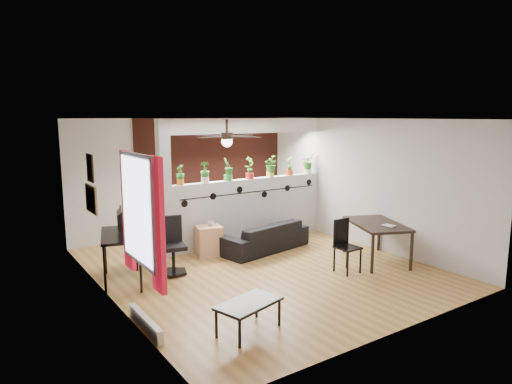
% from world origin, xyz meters
% --- Properties ---
extents(room_shell, '(6.30, 7.10, 2.90)m').
position_xyz_m(room_shell, '(0.00, 0.00, 1.30)').
color(room_shell, olive).
rests_on(room_shell, ground).
extents(partition_wall, '(3.60, 0.18, 1.35)m').
position_xyz_m(partition_wall, '(0.80, 1.50, 0.68)').
color(partition_wall, '#BCBCC1').
rests_on(partition_wall, ground).
extents(ceiling_header, '(3.60, 0.18, 0.30)m').
position_xyz_m(ceiling_header, '(0.80, 1.50, 2.45)').
color(ceiling_header, silver).
rests_on(ceiling_header, room_shell).
extents(pier_column, '(0.22, 0.20, 2.60)m').
position_xyz_m(pier_column, '(-1.11, 1.50, 1.30)').
color(pier_column, '#BCBCC1').
rests_on(pier_column, ground).
extents(brick_panel, '(3.90, 0.05, 2.60)m').
position_xyz_m(brick_panel, '(0.80, 2.97, 1.30)').
color(brick_panel, '#AB4331').
rests_on(brick_panel, ground).
extents(vine_decal, '(3.31, 0.01, 0.30)m').
position_xyz_m(vine_decal, '(0.80, 1.40, 1.08)').
color(vine_decal, black).
rests_on(vine_decal, partition_wall).
extents(window_assembly, '(0.09, 1.30, 1.55)m').
position_xyz_m(window_assembly, '(-2.56, -1.20, 1.51)').
color(window_assembly, white).
rests_on(window_assembly, room_shell).
extents(baseboard_heater, '(0.08, 1.00, 0.18)m').
position_xyz_m(baseboard_heater, '(-2.54, -1.20, 0.09)').
color(baseboard_heater, silver).
rests_on(baseboard_heater, ground).
extents(corkboard, '(0.03, 0.60, 0.45)m').
position_xyz_m(corkboard, '(-2.58, 0.95, 1.35)').
color(corkboard, olive).
rests_on(corkboard, room_shell).
extents(framed_art, '(0.03, 0.34, 0.44)m').
position_xyz_m(framed_art, '(-2.58, 0.90, 1.85)').
color(framed_art, '#8C7259').
rests_on(framed_art, room_shell).
extents(ceiling_fan, '(1.19, 1.19, 0.43)m').
position_xyz_m(ceiling_fan, '(-0.80, -0.30, 2.31)').
color(ceiling_fan, black).
rests_on(ceiling_fan, room_shell).
extents(potted_plant_0, '(0.16, 0.20, 0.39)m').
position_xyz_m(potted_plant_0, '(-0.78, 1.50, 1.56)').
color(potted_plant_0, orange).
rests_on(potted_plant_0, partition_wall).
extents(potted_plant_1, '(0.24, 0.21, 0.43)m').
position_xyz_m(potted_plant_1, '(-0.25, 1.50, 1.58)').
color(potted_plant_1, white).
rests_on(potted_plant_1, partition_wall).
extents(potted_plant_2, '(0.28, 0.25, 0.47)m').
position_xyz_m(potted_plant_2, '(0.27, 1.50, 1.60)').
color(potted_plant_2, '#2E8035').
rests_on(potted_plant_2, partition_wall).
extents(potted_plant_3, '(0.30, 0.27, 0.47)m').
position_xyz_m(potted_plant_3, '(0.80, 1.50, 1.60)').
color(potted_plant_3, red).
rests_on(potted_plant_3, partition_wall).
extents(potted_plant_4, '(0.25, 0.28, 0.46)m').
position_xyz_m(potted_plant_4, '(1.33, 1.50, 1.59)').
color(potted_plant_4, '#C8CC48').
rests_on(potted_plant_4, partition_wall).
extents(potted_plant_5, '(0.25, 0.27, 0.43)m').
position_xyz_m(potted_plant_5, '(1.85, 1.50, 1.58)').
color(potted_plant_5, '#CB4317').
rests_on(potted_plant_5, partition_wall).
extents(potted_plant_6, '(0.30, 0.28, 0.45)m').
position_xyz_m(potted_plant_6, '(2.38, 1.50, 1.59)').
color(potted_plant_6, white).
rests_on(potted_plant_6, partition_wall).
extents(sofa, '(1.92, 1.02, 0.53)m').
position_xyz_m(sofa, '(0.68, 0.80, 0.27)').
color(sofa, black).
rests_on(sofa, ground).
extents(cube_shelf, '(0.55, 0.51, 0.57)m').
position_xyz_m(cube_shelf, '(-0.40, 1.10, 0.29)').
color(cube_shelf, tan).
rests_on(cube_shelf, ground).
extents(cup, '(0.14, 0.14, 0.10)m').
position_xyz_m(cup, '(-0.35, 1.10, 0.62)').
color(cup, gray).
rests_on(cup, cube_shelf).
extents(computer_desk, '(0.88, 1.25, 0.82)m').
position_xyz_m(computer_desk, '(-2.25, 0.58, 0.74)').
color(computer_desk, black).
rests_on(computer_desk, ground).
extents(monitor, '(0.36, 0.15, 0.20)m').
position_xyz_m(monitor, '(-2.25, 0.73, 0.92)').
color(monitor, black).
rests_on(monitor, computer_desk).
extents(office_chair, '(0.50, 0.50, 0.96)m').
position_xyz_m(office_chair, '(-1.40, 0.54, 0.42)').
color(office_chair, black).
rests_on(office_chair, ground).
extents(dining_table, '(1.25, 1.53, 0.72)m').
position_xyz_m(dining_table, '(1.99, -0.93, 0.64)').
color(dining_table, black).
rests_on(dining_table, ground).
extents(book, '(0.17, 0.22, 0.02)m').
position_xyz_m(book, '(1.89, -1.23, 0.73)').
color(book, gray).
rests_on(book, dining_table).
extents(folding_chair, '(0.38, 0.38, 0.91)m').
position_xyz_m(folding_chair, '(1.10, -1.00, 0.54)').
color(folding_chair, black).
rests_on(folding_chair, ground).
extents(coffee_table, '(0.92, 0.67, 0.39)m').
position_xyz_m(coffee_table, '(-1.49, -1.96, 0.35)').
color(coffee_table, black).
rests_on(coffee_table, ground).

